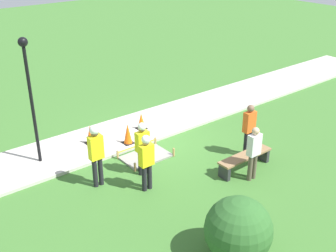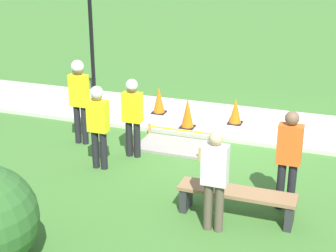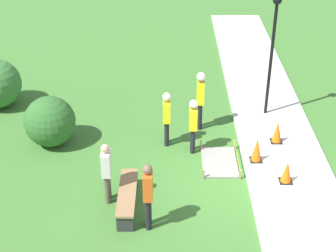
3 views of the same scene
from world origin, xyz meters
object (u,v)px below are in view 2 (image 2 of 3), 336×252
object	(u,v)px
traffic_cone_far_patch	(188,113)
worker_supervisor	(79,94)
traffic_cone_sidewalk_edge	(159,100)
traffic_cone_near_patch	(235,111)
bystander_in_orange_shirt	(289,155)
worker_trainee	(132,112)
worker_assistant	(98,121)
bystander_in_gray_shirt	(215,176)
lamppost_near	(90,8)
park_bench	(237,198)

from	to	relation	value
traffic_cone_far_patch	worker_supervisor	size ratio (longest dim) A/B	0.38
traffic_cone_far_patch	traffic_cone_sidewalk_edge	xyz separation A→B (m)	(1.01, -0.76, -0.02)
traffic_cone_near_patch	bystander_in_orange_shirt	size ratio (longest dim) A/B	0.35
traffic_cone_far_patch	worker_trainee	world-z (taller)	worker_trainee
worker_supervisor	worker_assistant	size ratio (longest dim) A/B	1.11
bystander_in_gray_shirt	traffic_cone_far_patch	bearing A→B (deg)	-66.95
traffic_cone_sidewalk_edge	worker_assistant	world-z (taller)	worker_assistant
worker_trainee	traffic_cone_near_patch	bearing A→B (deg)	-124.08
worker_supervisor	bystander_in_gray_shirt	xyz separation A→B (m)	(-3.71, 2.50, -0.21)
lamppost_near	worker_assistant	bearing A→B (deg)	118.88
bystander_in_orange_shirt	traffic_cone_near_patch	bearing A→B (deg)	-64.96
traffic_cone_near_patch	worker_assistant	world-z (taller)	worker_assistant
park_bench	traffic_cone_far_patch	bearing A→B (deg)	-60.70
bystander_in_gray_shirt	worker_trainee	bearing A→B (deg)	-43.66
worker_assistant	bystander_in_orange_shirt	bearing A→B (deg)	173.76
bystander_in_orange_shirt	lamppost_near	distance (m)	6.82
traffic_cone_sidewalk_edge	park_bench	bearing A→B (deg)	124.93
worker_assistant	bystander_in_gray_shirt	bearing A→B (deg)	151.76
worker_supervisor	bystander_in_gray_shirt	distance (m)	4.48
traffic_cone_near_patch	traffic_cone_far_patch	world-z (taller)	traffic_cone_far_patch
traffic_cone_near_patch	worker_supervisor	world-z (taller)	worker_supervisor
bystander_in_orange_shirt	bystander_in_gray_shirt	distance (m)	1.45
traffic_cone_far_patch	traffic_cone_sidewalk_edge	distance (m)	1.26
traffic_cone_far_patch	bystander_in_orange_shirt	world-z (taller)	bystander_in_orange_shirt
traffic_cone_far_patch	bystander_in_orange_shirt	xyz separation A→B (m)	(-2.69, 2.94, 0.55)
bystander_in_gray_shirt	traffic_cone_near_patch	bearing A→B (deg)	-81.48
traffic_cone_near_patch	bystander_in_gray_shirt	xyz separation A→B (m)	(-0.70, 4.66, 0.55)
bystander_in_gray_shirt	park_bench	bearing A→B (deg)	-116.76
park_bench	bystander_in_orange_shirt	distance (m)	1.12
traffic_cone_far_patch	lamppost_near	bearing A→B (deg)	-14.29
traffic_cone_far_patch	worker_assistant	distance (m)	2.80
traffic_cone_sidewalk_edge	bystander_in_orange_shirt	world-z (taller)	bystander_in_orange_shirt
traffic_cone_sidewalk_edge	bystander_in_orange_shirt	distance (m)	5.26
lamppost_near	traffic_cone_far_patch	bearing A→B (deg)	165.71
traffic_cone_sidewalk_edge	worker_assistant	bearing A→B (deg)	89.58
traffic_cone_sidewalk_edge	bystander_in_gray_shirt	distance (m)	5.51
lamppost_near	worker_supervisor	bearing A→B (deg)	110.22
bystander_in_gray_shirt	traffic_cone_sidewalk_edge	bearing A→B (deg)	-60.33
traffic_cone_far_patch	traffic_cone_sidewalk_edge	bearing A→B (deg)	-36.85
traffic_cone_sidewalk_edge	worker_assistant	distance (m)	3.34
traffic_cone_far_patch	worker_assistant	bearing A→B (deg)	67.88
bystander_in_gray_shirt	lamppost_near	size ratio (longest dim) A/B	0.43
traffic_cone_near_patch	lamppost_near	xyz separation A→B (m)	(3.84, -0.07, 2.26)
bystander_in_gray_shirt	worker_assistant	bearing A→B (deg)	-28.24
worker_assistant	bystander_in_gray_shirt	size ratio (longest dim) A/B	1.02
traffic_cone_sidewalk_edge	worker_trainee	size ratio (longest dim) A/B	0.40
traffic_cone_sidewalk_edge	worker_trainee	distance (m)	2.62
traffic_cone_sidewalk_edge	worker_supervisor	bearing A→B (deg)	66.07
traffic_cone_near_patch	worker_trainee	distance (m)	2.99
traffic_cone_near_patch	worker_trainee	bearing A→B (deg)	55.92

